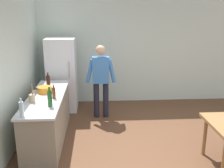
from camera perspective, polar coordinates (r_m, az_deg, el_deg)
ground_plane at (r=4.73m, az=10.23°, el=-15.53°), size 14.00×14.00×0.00m
wall_back at (r=7.07m, az=5.06°, el=6.94°), size 6.40×0.12×2.70m
wall_left at (r=4.52m, az=-23.43°, el=0.52°), size 0.12×5.60×2.70m
kitchen_counter at (r=5.20m, az=-13.88°, el=-7.15°), size 0.64×2.20×0.90m
refrigerator at (r=6.55m, az=-10.91°, el=1.96°), size 0.70×0.67×1.80m
person at (r=5.94m, az=-2.47°, el=1.58°), size 0.70×0.22×1.70m
cooking_pot at (r=5.21m, az=-14.53°, el=-1.21°), size 0.40×0.28×0.12m
utensil_jar at (r=4.73m, az=-17.15°, el=-2.91°), size 0.11×0.11×0.32m
bottle_wine_dark at (r=5.40m, az=-13.80°, el=0.41°), size 0.08×0.08×0.34m
bottle_wine_green at (r=4.41m, az=-13.48°, el=-3.06°), size 0.08×0.08×0.34m
bottle_beer_brown at (r=4.82m, az=-12.63°, el=-1.90°), size 0.06×0.06×0.26m
bottle_water_clear at (r=4.12m, az=-19.22°, el=-5.24°), size 0.07×0.07×0.30m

